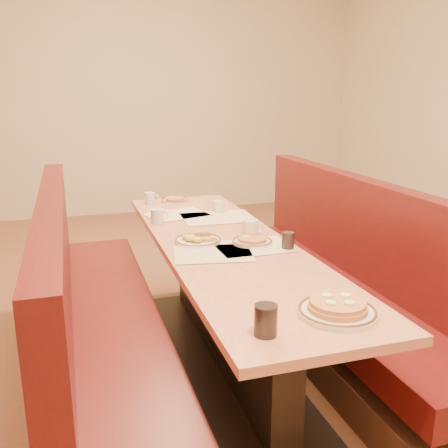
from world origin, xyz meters
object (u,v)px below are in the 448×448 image
object	(u,v)px
booth_left	(93,325)
coffee_mug_b	(158,216)
pancake_plate	(337,309)
soda_tumbler_mid	(288,241)
coffee_mug_d	(150,198)
eggs_plate	(198,240)
booth_right	(339,292)
coffee_mug_a	(251,228)
soda_tumbler_near	(266,320)
coffee_mug_c	(218,206)
diner_table	(225,305)

from	to	relation	value
booth_left	coffee_mug_b	distance (m)	0.82
booth_left	pancake_plate	xyz separation A→B (m)	(0.85, -1.00, 0.41)
soda_tumbler_mid	coffee_mug_d	bearing A→B (deg)	111.33
eggs_plate	coffee_mug_b	world-z (taller)	coffee_mug_b
pancake_plate	coffee_mug_d	size ratio (longest dim) A/B	2.73
booth_right	coffee_mug_a	size ratio (longest dim) A/B	18.67
booth_left	soda_tumbler_near	xyz separation A→B (m)	(0.54, -1.07, 0.44)
soda_tumbler_near	soda_tumbler_mid	bearing A→B (deg)	61.10
booth_left	eggs_plate	distance (m)	0.71
coffee_mug_a	booth_left	bearing A→B (deg)	-175.41
coffee_mug_c	soda_tumbler_mid	bearing A→B (deg)	-81.46
coffee_mug_a	soda_tumbler_near	world-z (taller)	soda_tumbler_near
coffee_mug_b	coffee_mug_c	xyz separation A→B (m)	(0.45, 0.16, -0.01)
coffee_mug_b	soda_tumbler_mid	xyz separation A→B (m)	(0.56, -0.74, -0.00)
booth_left	booth_right	xyz separation A→B (m)	(1.46, 0.00, 0.00)
eggs_plate	coffee_mug_d	distance (m)	1.06
diner_table	soda_tumbler_mid	size ratio (longest dim) A/B	27.09
coffee_mug_a	coffee_mug_d	distance (m)	1.12
coffee_mug_d	coffee_mug_a	bearing A→B (deg)	-58.45
coffee_mug_c	soda_tumbler_mid	size ratio (longest dim) A/B	1.14
diner_table	soda_tumbler_near	size ratio (longest dim) A/B	22.65
diner_table	soda_tumbler_near	distance (m)	1.17
pancake_plate	eggs_plate	bearing A→B (deg)	104.34
eggs_plate	booth_right	bearing A→B (deg)	-2.65
booth_left	soda_tumbler_mid	bearing A→B (deg)	-11.98
coffee_mug_d	coffee_mug_c	bearing A→B (deg)	-35.59
coffee_mug_b	soda_tumbler_mid	world-z (taller)	soda_tumbler_mid
booth_right	soda_tumbler_near	bearing A→B (deg)	-130.82
booth_left	coffee_mug_b	bearing A→B (deg)	48.96
diner_table	pancake_plate	distance (m)	1.09
booth_left	soda_tumbler_near	size ratio (longest dim) A/B	22.65
diner_table	soda_tumbler_mid	distance (m)	0.55
booth_right	coffee_mug_a	bearing A→B (deg)	174.95
diner_table	coffee_mug_b	bearing A→B (deg)	117.86
booth_left	coffee_mug_a	size ratio (longest dim) A/B	18.67
coffee_mug_a	coffee_mug_d	size ratio (longest dim) A/B	1.23
pancake_plate	coffee_mug_b	distance (m)	1.58
coffee_mug_b	coffee_mug_c	world-z (taller)	coffee_mug_b
booth_left	coffee_mug_b	xyz separation A→B (m)	(0.46, 0.52, 0.43)
booth_left	pancake_plate	distance (m)	1.38
coffee_mug_c	diner_table	bearing A→B (deg)	-102.44
pancake_plate	soda_tumbler_near	world-z (taller)	soda_tumbler_near
coffee_mug_b	soda_tumbler_near	xyz separation A→B (m)	(0.08, -1.59, 0.01)
pancake_plate	eggs_plate	distance (m)	1.08
pancake_plate	eggs_plate	xyz separation A→B (m)	(-0.27, 1.04, -0.01)
coffee_mug_c	coffee_mug_d	bearing A→B (deg)	135.40
coffee_mug_a	diner_table	bearing A→B (deg)	-162.36
booth_right	coffee_mug_d	size ratio (longest dim) A/B	22.99
diner_table	coffee_mug_c	size ratio (longest dim) A/B	23.78
coffee_mug_b	coffee_mug_d	size ratio (longest dim) A/B	1.07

